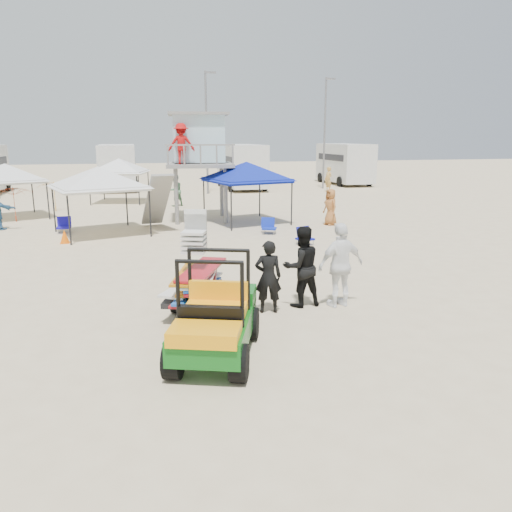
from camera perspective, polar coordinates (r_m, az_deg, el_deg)
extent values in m
plane|color=beige|center=(8.30, 1.64, -13.72)|extent=(140.00, 140.00, 0.00)
cube|color=#0E5B15|center=(8.85, -4.66, -8.21)|extent=(1.93, 2.68, 0.43)
cube|color=#FF9E0D|center=(8.76, -4.69, -6.62)|extent=(1.26, 1.00, 0.23)
cylinder|color=black|center=(8.08, -7.42, -12.18)|extent=(0.46, 0.67, 0.62)
cube|color=black|center=(11.03, -6.59, -4.37)|extent=(1.71, 2.05, 0.11)
cylinder|color=black|center=(11.05, -9.18, -5.54)|extent=(0.33, 0.50, 0.46)
imported|color=black|center=(10.91, 1.40, -2.39)|extent=(0.65, 0.48, 1.62)
imported|color=black|center=(11.36, 5.22, -1.21)|extent=(0.98, 0.81, 1.86)
imported|color=white|center=(11.42, 9.67, -1.05)|extent=(1.20, 0.67, 1.94)
cylinder|color=gray|center=(22.25, -8.83, 6.69)|extent=(0.18, 0.18, 2.48)
cube|color=gray|center=(23.34, -6.49, 10.32)|extent=(3.22, 3.22, 0.16)
cube|color=silver|center=(23.60, -6.66, 13.17)|extent=(2.45, 2.18, 2.08)
imported|color=#B20F0F|center=(22.23, -8.28, 12.56)|extent=(1.12, 0.65, 1.74)
cylinder|color=black|center=(20.79, -4.13, 5.67)|extent=(0.06, 0.06, 1.99)
pyramid|color=#0E1F99|center=(22.34, -1.09, 10.74)|extent=(3.75, 3.75, 0.80)
cube|color=#0E1F99|center=(22.39, -1.08, 8.69)|extent=(3.75, 3.75, 0.18)
cylinder|color=black|center=(19.45, -21.98, 4.11)|extent=(0.06, 0.06, 1.93)
pyramid|color=silver|center=(20.62, -17.66, 9.72)|extent=(3.96, 3.96, 0.80)
cube|color=silver|center=(20.67, -17.50, 7.51)|extent=(3.96, 3.96, 0.18)
pyramid|color=silver|center=(26.42, -26.81, 9.43)|extent=(3.93, 3.93, 0.80)
cube|color=silver|center=(26.47, -26.63, 7.70)|extent=(3.93, 3.93, 0.18)
cylinder|color=black|center=(29.59, -17.99, 7.21)|extent=(0.06, 0.06, 1.83)
pyramid|color=silver|center=(30.79, -15.43, 10.71)|extent=(3.52, 3.52, 0.80)
cube|color=silver|center=(30.83, -15.34, 9.23)|extent=(3.52, 3.52, 0.18)
imported|color=#B53313|center=(25.33, -25.88, 5.34)|extent=(2.11, 2.13, 1.62)
imported|color=orange|center=(28.18, -22.00, 6.35)|extent=(2.17, 2.20, 1.57)
cone|color=#F46107|center=(19.54, -21.04, 2.10)|extent=(0.34, 0.34, 0.50)
cube|color=#160EA1|center=(21.70, -21.10, 3.06)|extent=(0.57, 0.53, 0.06)
cube|color=#160EA1|center=(21.90, -21.07, 3.69)|extent=(0.55, 0.20, 0.44)
cylinder|color=#B2B2B7|center=(21.55, -21.72, 2.62)|extent=(0.03, 0.03, 0.20)
cube|color=#0D1396|center=(18.03, 5.64, 1.95)|extent=(0.67, 0.64, 0.06)
cube|color=#0D1396|center=(18.21, 5.40, 2.72)|extent=(0.57, 0.33, 0.44)
cylinder|color=#B2B2B7|center=(17.80, 5.17, 1.42)|extent=(0.03, 0.03, 0.20)
cube|color=#0F26A9|center=(20.02, 1.53, 3.16)|extent=(0.70, 0.68, 0.06)
cube|color=#0F26A9|center=(20.21, 1.35, 3.84)|extent=(0.56, 0.38, 0.44)
cylinder|color=#B2B2B7|center=(19.79, 1.07, 2.69)|extent=(0.03, 0.03, 0.20)
cube|color=silver|center=(38.68, -15.54, 9.94)|extent=(2.50, 6.50, 3.00)
cube|color=black|center=(38.66, -15.58, 10.60)|extent=(2.54, 5.20, 0.50)
cylinder|color=black|center=(36.76, -17.44, 7.54)|extent=(0.25, 0.80, 0.80)
cube|color=silver|center=(38.02, -1.70, 10.36)|extent=(2.50, 7.00, 3.00)
cube|color=black|center=(38.00, -1.71, 11.03)|extent=(2.54, 5.60, 0.50)
cylinder|color=black|center=(35.68, -2.90, 7.97)|extent=(0.25, 0.80, 0.80)
cube|color=silver|center=(42.24, 10.08, 10.47)|extent=(2.50, 6.60, 3.00)
cube|color=black|center=(42.22, 10.10, 11.08)|extent=(2.54, 5.28, 0.50)
cylinder|color=black|center=(39.90, 9.57, 8.38)|extent=(0.25, 0.80, 0.80)
cylinder|color=slate|center=(34.48, -5.67, 13.72)|extent=(0.14, 0.14, 8.00)
cylinder|color=slate|center=(38.27, 7.84, 13.63)|extent=(0.14, 0.14, 8.00)
imported|color=#A6632F|center=(22.25, 8.50, 5.56)|extent=(0.69, 0.89, 1.60)
imported|color=#4A7C55|center=(28.47, -9.20, 7.40)|extent=(1.06, 0.96, 1.76)
imported|color=tan|center=(36.07, 8.26, 8.67)|extent=(0.60, 0.74, 1.75)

